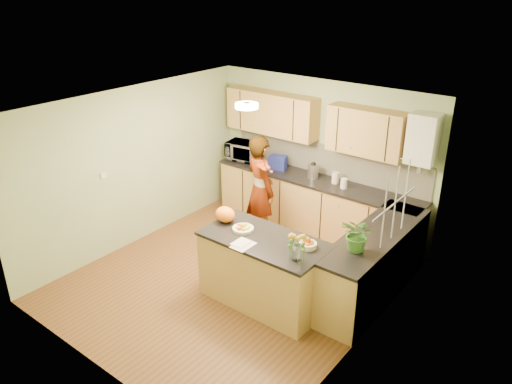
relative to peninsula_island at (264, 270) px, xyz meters
The scene contains 28 objects.
floor 0.81m from the peninsula_island, 167.06° to the left, with size 4.50×4.50×0.00m, color brown.
ceiling 2.13m from the peninsula_island, 167.06° to the left, with size 4.00×4.50×0.02m, color white.
wall_back 2.60m from the peninsula_island, 104.86° to the left, with size 4.00×0.02×2.50m, color #8FA273.
wall_front 2.33m from the peninsula_island, 106.82° to the right, with size 4.00×0.02×2.50m, color #8FA273.
wall_left 2.75m from the peninsula_island, behind, with size 0.02×4.50×2.50m, color #8FA273.
wall_right 1.58m from the peninsula_island, ahead, with size 0.02×4.50×2.50m, color #8FA273.
back_counter 2.16m from the peninsula_island, 104.34° to the left, with size 3.64×0.62×0.94m.
right_counter 1.46m from the peninsula_island, 43.12° to the left, with size 0.62×2.24×0.94m.
splashback 2.55m from the peninsula_island, 102.68° to the left, with size 3.60×0.02×0.52m, color beige.
upper_cabinets 2.74m from the peninsula_island, 110.04° to the left, with size 3.20×0.34×0.70m.
boiler 2.86m from the peninsula_island, 64.55° to the left, with size 0.40×0.30×0.86m.
window_right 1.89m from the peninsula_island, 28.81° to the left, with size 0.01×1.30×1.05m.
light_switch 2.79m from the peninsula_island, behind, with size 0.02×0.09×0.09m, color white.
ceiling_lamp 2.13m from the peninsula_island, 144.95° to the left, with size 0.30×0.30×0.07m.
peninsula_island is the anchor object (origin of this frame).
fruit_dish 0.62m from the peninsula_island, behind, with size 0.28×0.28×0.10m.
orange_bowl 0.77m from the peninsula_island, 15.26° to the left, with size 0.22×0.22×0.13m.
flower_vase 0.99m from the peninsula_island, 16.70° to the right, with size 0.24×0.24×0.44m.
orange_bag 0.91m from the peninsula_island, behind, with size 0.28×0.24×0.21m, color orange.
papers 0.57m from the peninsula_island, 108.43° to the right, with size 0.21×0.29×0.01m, color white.
violinist 1.71m from the peninsula_island, 129.30° to the left, with size 0.65×0.43×1.78m, color tan.
violin 1.66m from the peninsula_island, 128.65° to the left, with size 0.60×0.24×0.12m, color #4B0804, non-canonical shape.
microwave 3.00m from the peninsula_island, 134.38° to the left, with size 0.59×0.40×0.33m, color white.
blue_box 2.53m from the peninsula_island, 121.81° to the left, with size 0.29×0.21×0.23m, color navy.
kettle 2.27m from the peninsula_island, 105.94° to the left, with size 0.17×0.17×0.32m.
jar_cream 2.23m from the peninsula_island, 95.51° to the left, with size 0.12×0.12×0.18m, color beige.
jar_white 2.12m from the peninsula_island, 89.98° to the left, with size 0.10×0.10×0.16m, color white.
potted_plant 1.34m from the peninsula_island, 22.85° to the left, with size 0.39×0.34×0.44m, color #356A23.
Camera 1 is at (3.95, -4.56, 4.01)m, focal length 35.00 mm.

